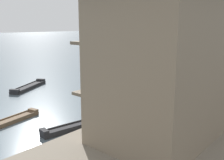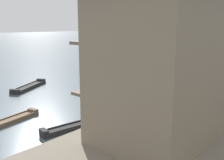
# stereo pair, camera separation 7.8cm
# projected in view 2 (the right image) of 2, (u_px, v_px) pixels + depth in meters

# --- Properties ---
(boat_foreground_poled) EXTENTS (1.63, 4.52, 0.40)m
(boat_foreground_poled) POSITION_uv_depth(u_px,v_px,m) (11.00, 120.00, 18.34)
(boat_foreground_poled) COLOR brown
(boat_foreground_poled) RESTS_ON ground
(boat_moored_nearest) EXTENTS (1.24, 4.57, 0.75)m
(boat_moored_nearest) POSITION_uv_depth(u_px,v_px,m) (154.00, 95.00, 24.55)
(boat_moored_nearest) COLOR #423328
(boat_moored_nearest) RESTS_ON ground
(boat_moored_second) EXTENTS (1.88, 4.20, 0.69)m
(boat_moored_second) POSITION_uv_depth(u_px,v_px,m) (124.00, 69.00, 38.58)
(boat_moored_second) COLOR brown
(boat_moored_second) RESTS_ON ground
(boat_moored_third) EXTENTS (1.09, 4.07, 0.40)m
(boat_moored_third) POSITION_uv_depth(u_px,v_px,m) (216.00, 74.00, 35.87)
(boat_moored_third) COLOR #423328
(boat_moored_third) RESTS_ON ground
(boat_moored_far) EXTENTS (4.76, 3.05, 0.73)m
(boat_moored_far) POSITION_uv_depth(u_px,v_px,m) (219.00, 57.00, 53.95)
(boat_moored_far) COLOR #232326
(boat_moored_far) RESTS_ON ground
(boat_midriver_drifting) EXTENTS (1.56, 4.30, 0.50)m
(boat_midriver_drifting) POSITION_uv_depth(u_px,v_px,m) (72.00, 127.00, 17.04)
(boat_midriver_drifting) COLOR #232326
(boat_midriver_drifting) RESTS_ON ground
(boat_midriver_upstream) EXTENTS (5.03, 3.44, 0.73)m
(boat_midriver_upstream) POSITION_uv_depth(u_px,v_px,m) (99.00, 79.00, 31.54)
(boat_midriver_upstream) COLOR brown
(boat_midriver_upstream) RESTS_ON ground
(boat_crossing_west) EXTENTS (3.49, 5.39, 0.53)m
(boat_crossing_west) POSITION_uv_depth(u_px,v_px,m) (29.00, 87.00, 28.09)
(boat_crossing_west) COLOR #232326
(boat_crossing_west) RESTS_ON ground
(house_waterfront_nearest) EXTENTS (6.29, 8.37, 8.74)m
(house_waterfront_nearest) POSITION_uv_depth(u_px,v_px,m) (164.00, 59.00, 13.76)
(house_waterfront_nearest) COLOR #7F705B
(house_waterfront_nearest) RESTS_ON riverbank_right
(house_waterfront_second) EXTENTS (6.62, 7.44, 6.14)m
(house_waterfront_second) POSITION_uv_depth(u_px,v_px,m) (219.00, 66.00, 19.88)
(house_waterfront_second) COLOR #7F705B
(house_waterfront_second) RESTS_ON riverbank_right
(hill_far_centre) EXTENTS (39.87, 39.87, 18.88)m
(hill_far_centre) POSITION_uv_depth(u_px,v_px,m) (207.00, 18.00, 103.75)
(hill_far_centre) COLOR #5B6B5B
(hill_far_centre) RESTS_ON ground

